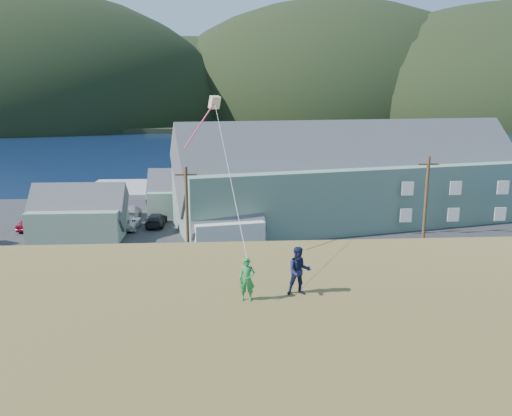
{
  "coord_description": "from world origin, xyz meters",
  "views": [
    {
      "loc": [
        1.51,
        -35.21,
        13.8
      ],
      "look_at": [
        2.97,
        -12.45,
        8.8
      ],
      "focal_mm": 35.0,
      "sensor_mm": 36.0,
      "label": 1
    }
  ],
  "objects": [
    {
      "name": "shed_palegreen_near",
      "position": [
        -13.1,
        14.41,
        2.53
      ],
      "size": [
        9.27,
        5.87,
        6.71
      ],
      "rotation": [
        0.0,
        0.0,
        -0.0
      ],
      "color": "slate",
      "rests_on": "waterfront_lot"
    },
    {
      "name": "waterfront_lot",
      "position": [
        0.0,
        17.0,
        0.06
      ],
      "size": [
        72.0,
        36.0,
        0.12
      ],
      "primitive_type": "cube",
      "color": "#28282B",
      "rests_on": "ground"
    },
    {
      "name": "kite_flyer_green",
      "position": [
        2.22,
        -19.56,
        7.93
      ],
      "size": [
        0.57,
        0.41,
        1.47
      ],
      "primitive_type": "imported",
      "rotation": [
        0.0,
        0.0,
        -0.12
      ],
      "color": "#23803E",
      "rests_on": "hillside"
    },
    {
      "name": "ground",
      "position": [
        0.0,
        0.0,
        0.0
      ],
      "size": [
        900.0,
        900.0,
        0.0
      ],
      "primitive_type": "plane",
      "color": "#0A1638",
      "rests_on": "ground"
    },
    {
      "name": "parked_cars",
      "position": [
        -8.23,
        21.13,
        0.84
      ],
      "size": [
        25.7,
        12.63,
        1.55
      ],
      "color": "navy",
      "rests_on": "waterfront_lot"
    },
    {
      "name": "grass_strip",
      "position": [
        0.0,
        -2.0,
        0.05
      ],
      "size": [
        110.0,
        8.0,
        0.1
      ],
      "primitive_type": "cube",
      "color": "#4C3D19",
      "rests_on": "ground"
    },
    {
      "name": "far_shore",
      "position": [
        0.0,
        330.0,
        1.0
      ],
      "size": [
        900.0,
        320.0,
        2.0
      ],
      "primitive_type": "cube",
      "color": "black",
      "rests_on": "ground"
    },
    {
      "name": "wharf",
      "position": [
        -6.0,
        40.0,
        0.45
      ],
      "size": [
        26.0,
        14.0,
        0.9
      ],
      "primitive_type": "cube",
      "color": "gray",
      "rests_on": "ground"
    },
    {
      "name": "far_hills",
      "position": [
        35.59,
        279.38,
        2.0
      ],
      "size": [
        760.0,
        265.0,
        143.0
      ],
      "color": "black",
      "rests_on": "ground"
    },
    {
      "name": "lodge",
      "position": [
        16.05,
        19.08,
        5.34
      ],
      "size": [
        41.06,
        20.19,
        13.92
      ],
      "rotation": [
        0.0,
        0.0,
        0.24
      ],
      "color": "slate",
      "rests_on": "waterfront_lot"
    },
    {
      "name": "kite_flyer_navy",
      "position": [
        4.02,
        -19.16,
        8.05
      ],
      "size": [
        0.84,
        0.66,
        1.69
      ],
      "primitive_type": "imported",
      "rotation": [
        0.0,
        0.0,
        0.03
      ],
      "color": "#161C3F",
      "rests_on": "hillside"
    },
    {
      "name": "shed_palegreen_far",
      "position": [
        -2.56,
        24.21,
        2.61
      ],
      "size": [
        10.18,
        5.88,
        6.81
      ],
      "rotation": [
        0.0,
        0.0,
        -0.01
      ],
      "color": "gray",
      "rests_on": "waterfront_lot"
    },
    {
      "name": "utility_poles",
      "position": [
        0.34,
        1.5,
        4.56
      ],
      "size": [
        34.0,
        0.24,
        9.44
      ],
      "color": "#47331E",
      "rests_on": "waterfront_lot"
    },
    {
      "name": "shed_white",
      "position": [
        1.65,
        10.67,
        2.14
      ],
      "size": [
        7.67,
        5.8,
        5.5
      ],
      "rotation": [
        0.0,
        0.0,
        0.19
      ],
      "color": "silver",
      "rests_on": "waterfront_lot"
    },
    {
      "name": "kite_rig",
      "position": [
        1.04,
        -12.71,
        13.43
      ],
      "size": [
        1.19,
        3.88,
        8.78
      ],
      "color": "beige",
      "rests_on": "ground"
    }
  ]
}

